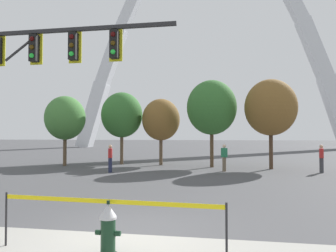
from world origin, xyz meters
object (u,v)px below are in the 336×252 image
object	(u,v)px
monument_arch	(207,43)
pedestrian_walking_right	(224,158)
fire_hydrant	(108,230)
traffic_signal_gantry	(22,68)
pedestrian_standing_center	(110,158)
pedestrian_walking_left	(321,158)

from	to	relation	value
monument_arch	pedestrian_walking_right	bearing A→B (deg)	-86.17
monument_arch	fire_hydrant	bearing A→B (deg)	-90.02
fire_hydrant	traffic_signal_gantry	bearing A→B (deg)	138.36
fire_hydrant	pedestrian_walking_right	world-z (taller)	pedestrian_walking_right
pedestrian_standing_center	pedestrian_walking_right	distance (m)	6.68
fire_hydrant	pedestrian_walking_left	size ratio (longest dim) A/B	0.62
fire_hydrant	pedestrian_walking_right	bearing A→B (deg)	80.46
traffic_signal_gantry	pedestrian_walking_left	size ratio (longest dim) A/B	4.92
pedestrian_walking_left	pedestrian_standing_center	xyz separation A→B (m)	(-11.94, -1.87, 0.00)
pedestrian_walking_left	pedestrian_walking_right	size ratio (longest dim) A/B	1.00
pedestrian_standing_center	fire_hydrant	bearing A→B (deg)	-70.01
traffic_signal_gantry	pedestrian_walking_left	xyz separation A→B (m)	(12.25, 9.49, -3.59)
pedestrian_walking_right	fire_hydrant	bearing A→B (deg)	-99.54
fire_hydrant	pedestrian_walking_left	xyz separation A→B (m)	(7.70, 13.54, 0.35)
monument_arch	pedestrian_standing_center	size ratio (longest dim) A/B	29.04
pedestrian_standing_center	pedestrian_walking_right	size ratio (longest dim) A/B	1.00
fire_hydrant	traffic_signal_gantry	world-z (taller)	traffic_signal_gantry
monument_arch	pedestrian_walking_right	size ratio (longest dim) A/B	29.04
traffic_signal_gantry	pedestrian_standing_center	xyz separation A→B (m)	(0.31, 7.61, -3.59)
pedestrian_walking_left	pedestrian_standing_center	bearing A→B (deg)	-171.09
fire_hydrant	pedestrian_walking_left	world-z (taller)	pedestrian_walking_left
traffic_signal_gantry	monument_arch	bearing A→B (deg)	83.86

